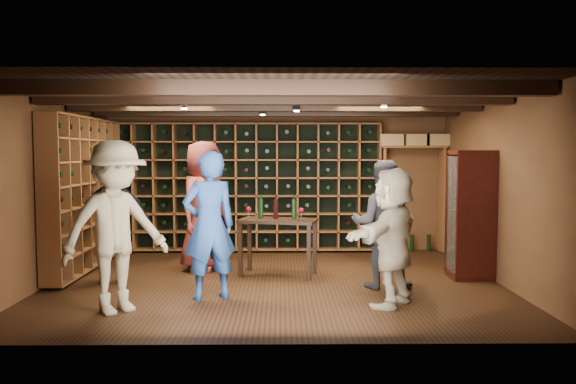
{
  "coord_description": "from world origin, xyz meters",
  "views": [
    {
      "loc": [
        0.09,
        -7.51,
        1.75
      ],
      "look_at": [
        0.18,
        0.2,
        1.21
      ],
      "focal_mm": 35.0,
      "sensor_mm": 36.0,
      "label": 1
    }
  ],
  "objects_px": {
    "man_grey_suit": "(382,224)",
    "guest_khaki": "(115,227)",
    "man_blue_shirt": "(209,225)",
    "tasting_table": "(278,225)",
    "display_cabinet": "(470,217)",
    "guest_woman_black": "(114,223)",
    "guest_beige": "(393,237)",
    "guest_red_floral": "(204,206)"
  },
  "relations": [
    {
      "from": "guest_khaki",
      "to": "guest_beige",
      "type": "distance_m",
      "value": 3.09
    },
    {
      "from": "guest_woman_black",
      "to": "guest_beige",
      "type": "distance_m",
      "value": 3.68
    },
    {
      "from": "guest_khaki",
      "to": "guest_woman_black",
      "type": "bearing_deg",
      "value": 65.39
    },
    {
      "from": "guest_khaki",
      "to": "tasting_table",
      "type": "distance_m",
      "value": 2.55
    },
    {
      "from": "tasting_table",
      "to": "guest_beige",
      "type": "bearing_deg",
      "value": -36.54
    },
    {
      "from": "display_cabinet",
      "to": "tasting_table",
      "type": "xyz_separation_m",
      "value": [
        -2.68,
        0.2,
        -0.13
      ]
    },
    {
      "from": "guest_woman_black",
      "to": "guest_khaki",
      "type": "height_order",
      "value": "guest_khaki"
    },
    {
      "from": "guest_woman_black",
      "to": "guest_red_floral",
      "type": "bearing_deg",
      "value": -157.62
    },
    {
      "from": "guest_red_floral",
      "to": "guest_khaki",
      "type": "relative_size",
      "value": 1.02
    },
    {
      "from": "man_blue_shirt",
      "to": "guest_woman_black",
      "type": "height_order",
      "value": "man_blue_shirt"
    },
    {
      "from": "guest_khaki",
      "to": "guest_beige",
      "type": "xyz_separation_m",
      "value": [
        3.07,
        0.25,
        -0.15
      ]
    },
    {
      "from": "man_grey_suit",
      "to": "tasting_table",
      "type": "height_order",
      "value": "man_grey_suit"
    },
    {
      "from": "man_grey_suit",
      "to": "guest_beige",
      "type": "relative_size",
      "value": 1.05
    },
    {
      "from": "guest_beige",
      "to": "man_grey_suit",
      "type": "bearing_deg",
      "value": -146.55
    },
    {
      "from": "guest_beige",
      "to": "tasting_table",
      "type": "distance_m",
      "value": 2.06
    },
    {
      "from": "guest_beige",
      "to": "guest_khaki",
      "type": "bearing_deg",
      "value": -49.83
    },
    {
      "from": "display_cabinet",
      "to": "guest_khaki",
      "type": "bearing_deg",
      "value": -159.7
    },
    {
      "from": "man_grey_suit",
      "to": "guest_beige",
      "type": "distance_m",
      "value": 0.84
    },
    {
      "from": "man_grey_suit",
      "to": "guest_woman_black",
      "type": "distance_m",
      "value": 3.54
    },
    {
      "from": "man_blue_shirt",
      "to": "guest_beige",
      "type": "bearing_deg",
      "value": 148.51
    },
    {
      "from": "guest_beige",
      "to": "man_blue_shirt",
      "type": "bearing_deg",
      "value": -62.81
    },
    {
      "from": "guest_woman_black",
      "to": "display_cabinet",
      "type": "bearing_deg",
      "value": 166.83
    },
    {
      "from": "guest_beige",
      "to": "tasting_table",
      "type": "bearing_deg",
      "value": -104.66
    },
    {
      "from": "display_cabinet",
      "to": "man_blue_shirt",
      "type": "height_order",
      "value": "man_blue_shirt"
    },
    {
      "from": "display_cabinet",
      "to": "guest_red_floral",
      "type": "relative_size",
      "value": 0.91
    },
    {
      "from": "display_cabinet",
      "to": "man_grey_suit",
      "type": "distance_m",
      "value": 1.43
    },
    {
      "from": "guest_red_floral",
      "to": "display_cabinet",
      "type": "bearing_deg",
      "value": -66.8
    },
    {
      "from": "tasting_table",
      "to": "guest_woman_black",
      "type": "bearing_deg",
      "value": -154.37
    },
    {
      "from": "display_cabinet",
      "to": "tasting_table",
      "type": "height_order",
      "value": "display_cabinet"
    },
    {
      "from": "man_grey_suit",
      "to": "guest_khaki",
      "type": "height_order",
      "value": "guest_khaki"
    },
    {
      "from": "man_blue_shirt",
      "to": "guest_beige",
      "type": "relative_size",
      "value": 1.12
    },
    {
      "from": "man_grey_suit",
      "to": "tasting_table",
      "type": "distance_m",
      "value": 1.54
    },
    {
      "from": "guest_red_floral",
      "to": "guest_khaki",
      "type": "bearing_deg",
      "value": -164.02
    },
    {
      "from": "man_blue_shirt",
      "to": "guest_khaki",
      "type": "relative_size",
      "value": 0.94
    },
    {
      "from": "man_blue_shirt",
      "to": "man_grey_suit",
      "type": "height_order",
      "value": "man_blue_shirt"
    },
    {
      "from": "guest_woman_black",
      "to": "tasting_table",
      "type": "relative_size",
      "value": 1.39
    },
    {
      "from": "man_blue_shirt",
      "to": "tasting_table",
      "type": "height_order",
      "value": "man_blue_shirt"
    },
    {
      "from": "man_blue_shirt",
      "to": "tasting_table",
      "type": "relative_size",
      "value": 1.51
    },
    {
      "from": "guest_khaki",
      "to": "guest_red_floral",
      "type": "bearing_deg",
      "value": 31.79
    },
    {
      "from": "display_cabinet",
      "to": "guest_woman_black",
      "type": "relative_size",
      "value": 1.08
    },
    {
      "from": "display_cabinet",
      "to": "guest_woman_black",
      "type": "distance_m",
      "value": 4.87
    },
    {
      "from": "man_grey_suit",
      "to": "guest_beige",
      "type": "xyz_separation_m",
      "value": [
        -0.03,
        -0.84,
        -0.04
      ]
    }
  ]
}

